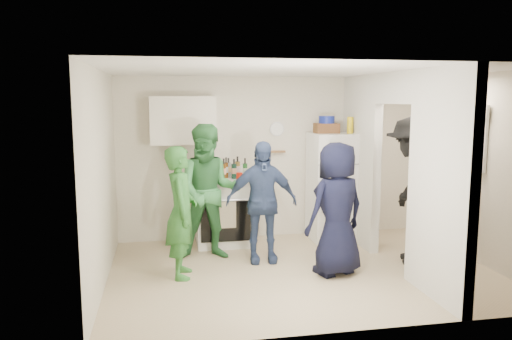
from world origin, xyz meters
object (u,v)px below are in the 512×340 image
(yellow_cup_stack_top, at_px, (350,125))
(person_denim, at_px, (261,202))
(stove, at_px, (223,212))
(person_green_left, at_px, (181,212))
(blue_bowl, at_px, (327,120))
(person_nook, at_px, (413,190))
(person_green_center, at_px, (209,192))
(person_navy, at_px, (337,209))
(wicker_basket, at_px, (326,128))
(fridge, at_px, (333,187))

(yellow_cup_stack_top, bearing_deg, person_denim, -153.30)
(stove, bearing_deg, person_green_left, -117.26)
(blue_bowl, relative_size, person_nook, 0.12)
(yellow_cup_stack_top, relative_size, person_green_center, 0.14)
(person_green_center, xyz_separation_m, person_denim, (0.67, -0.26, -0.11))
(blue_bowl, relative_size, person_green_center, 0.13)
(stove, xyz_separation_m, yellow_cup_stack_top, (1.92, -0.13, 1.28))
(blue_bowl, xyz_separation_m, person_navy, (-0.38, -1.57, -1.03))
(wicker_basket, distance_m, person_nook, 1.68)
(yellow_cup_stack_top, height_order, person_denim, yellow_cup_stack_top)
(person_denim, bearing_deg, person_navy, -37.05)
(stove, distance_m, person_green_left, 1.48)
(person_green_left, bearing_deg, blue_bowl, -56.28)
(wicker_basket, height_order, blue_bowl, blue_bowl)
(fridge, xyz_separation_m, blue_bowl, (-0.10, 0.05, 1.03))
(stove, bearing_deg, blue_bowl, 0.72)
(fridge, bearing_deg, stove, 178.99)
(wicker_basket, relative_size, blue_bowl, 1.46)
(person_nook, bearing_deg, person_navy, -57.19)
(wicker_basket, bearing_deg, fridge, -26.57)
(yellow_cup_stack_top, bearing_deg, person_green_left, -155.91)
(blue_bowl, relative_size, person_denim, 0.15)
(person_navy, height_order, person_nook, person_nook)
(person_navy, bearing_deg, person_green_center, -52.03)
(person_green_left, relative_size, person_denim, 0.99)
(stove, distance_m, person_navy, 2.00)
(wicker_basket, relative_size, yellow_cup_stack_top, 1.40)
(fridge, distance_m, person_denim, 1.55)
(person_denim, bearing_deg, fridge, 35.83)
(person_green_left, xyz_separation_m, person_denim, (1.07, 0.39, 0.01))
(person_green_center, bearing_deg, yellow_cup_stack_top, 18.51)
(fridge, distance_m, blue_bowl, 1.03)
(person_green_left, height_order, person_nook, person_nook)
(wicker_basket, distance_m, person_green_left, 2.76)
(stove, bearing_deg, wicker_basket, 0.72)
(yellow_cup_stack_top, relative_size, person_nook, 0.13)
(person_green_left, relative_size, person_green_center, 0.88)
(person_green_left, height_order, person_denim, person_denim)
(fridge, bearing_deg, person_green_left, -152.02)
(blue_bowl, bearing_deg, yellow_cup_stack_top, -25.11)
(person_green_center, bearing_deg, stove, 73.27)
(wicker_basket, xyz_separation_m, person_denim, (-1.19, -0.91, -0.91))
(person_navy, bearing_deg, wicker_basket, -123.65)
(person_nook, bearing_deg, blue_bowl, -130.04)
(stove, distance_m, yellow_cup_stack_top, 2.31)
(blue_bowl, distance_m, yellow_cup_stack_top, 0.36)
(wicker_basket, height_order, person_denim, wicker_basket)
(person_green_left, height_order, person_navy, person_navy)
(person_green_left, distance_m, person_navy, 1.90)
(fridge, height_order, person_denim, fridge)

